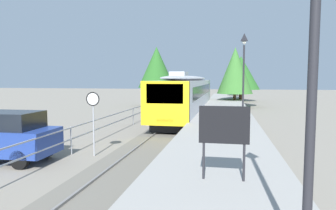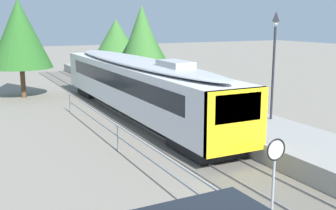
# 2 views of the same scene
# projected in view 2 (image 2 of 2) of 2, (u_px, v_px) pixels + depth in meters

# --- Properties ---
(ground_plane) EXTENTS (160.00, 160.00, 0.00)m
(ground_plane) POSITION_uv_depth(u_px,v_px,m) (117.00, 144.00, 19.70)
(ground_plane) COLOR gray
(track_rails) EXTENTS (3.20, 60.00, 0.14)m
(track_rails) POSITION_uv_depth(u_px,v_px,m) (173.00, 136.00, 21.02)
(track_rails) COLOR #6B665B
(track_rails) RESTS_ON ground
(commuter_train) EXTENTS (2.82, 20.83, 3.74)m
(commuter_train) POSITION_uv_depth(u_px,v_px,m) (136.00, 82.00, 24.81)
(commuter_train) COLOR silver
(commuter_train) RESTS_ON track_rails
(station_platform) EXTENTS (3.90, 60.00, 0.90)m
(station_platform) POSITION_uv_depth(u_px,v_px,m) (226.00, 121.00, 22.36)
(station_platform) COLOR #999691
(station_platform) RESTS_ON ground
(platform_lamp_mid_platform) EXTENTS (0.34, 0.34, 5.35)m
(platform_lamp_mid_platform) POSITION_uv_depth(u_px,v_px,m) (275.00, 45.00, 20.16)
(platform_lamp_mid_platform) COLOR #232328
(platform_lamp_mid_platform) RESTS_ON station_platform
(speed_limit_sign) EXTENTS (0.61, 0.10, 2.81)m
(speed_limit_sign) POSITION_uv_depth(u_px,v_px,m) (275.00, 163.00, 10.80)
(speed_limit_sign) COLOR #9EA0A5
(speed_limit_sign) RESTS_ON ground
(tree_behind_carpark) EXTENTS (4.58, 4.58, 5.99)m
(tree_behind_carpark) POSITION_uv_depth(u_px,v_px,m) (116.00, 37.00, 44.23)
(tree_behind_carpark) COLOR brown
(tree_behind_carpark) RESTS_ON ground
(tree_behind_station_far) EXTENTS (4.64, 4.64, 7.38)m
(tree_behind_station_far) POSITION_uv_depth(u_px,v_px,m) (20.00, 34.00, 30.66)
(tree_behind_station_far) COLOR brown
(tree_behind_station_far) RESTS_ON ground
(tree_distant_left) EXTENTS (4.13, 4.13, 7.07)m
(tree_distant_left) POSITION_uv_depth(u_px,v_px,m) (142.00, 38.00, 34.35)
(tree_distant_left) COLOR brown
(tree_distant_left) RESTS_ON ground
(tree_distant_centre) EXTENTS (4.60, 4.60, 6.13)m
(tree_distant_centre) POSITION_uv_depth(u_px,v_px,m) (142.00, 40.00, 36.12)
(tree_distant_centre) COLOR brown
(tree_distant_centre) RESTS_ON ground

